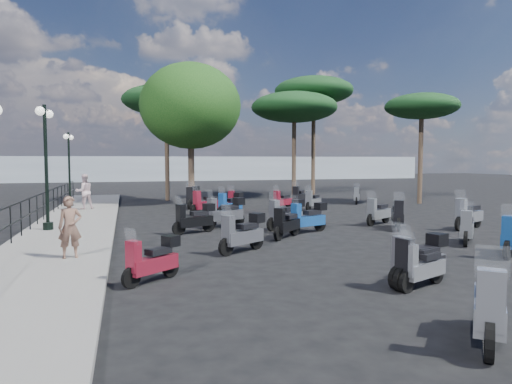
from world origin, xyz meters
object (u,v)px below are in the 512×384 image
object	(u,v)px
scooter_12	(418,264)
broadleaf_tree	(191,106)
scooter_15	(235,201)
scooter_19	(378,213)
pine_0	(294,108)
pine_3	(422,107)
lamp_post_1	(46,159)
scooter_13	(308,218)
scooter_21	(298,197)
woman	(70,227)
scooter_25	(398,216)
scooter_1	(242,234)
scooter_18	(467,229)
scooter_0	(152,261)
scooter_2	(194,219)
scooter_5	(489,308)
scooter_9	(230,205)
scooter_14	(282,201)
scooter_3	(225,213)
scooter_10	(206,204)
scooter_8	(286,215)
scooter_4	(193,198)
scooter_11	(421,268)
lamp_post_2	(69,164)
scooter_7	(286,224)
pine_1	(314,91)
scooter_6	(418,261)
scooter_24	(468,215)
pedestrian_far	(84,192)
scooter_20	(313,201)
scooter_26	(357,197)

from	to	relation	value
scooter_12	broadleaf_tree	xyz separation A→B (m)	(-1.99, 18.44, 5.15)
scooter_15	scooter_19	world-z (taller)	scooter_19
pine_0	pine_3	world-z (taller)	pine_0
lamp_post_1	scooter_13	size ratio (longest dim) A/B	2.61
scooter_21	pine_3	xyz separation A→B (m)	(7.26, -0.93, 5.14)
woman	scooter_25	distance (m)	11.33
scooter_1	scooter_18	world-z (taller)	scooter_1
scooter_0	scooter_2	xyz separation A→B (m)	(1.77, 6.11, 0.05)
scooter_5	scooter_9	bearing A→B (deg)	-47.37
scooter_5	scooter_14	xyz separation A→B (m)	(2.94, 17.04, -0.07)
scooter_3	scooter_10	xyz separation A→B (m)	(0.00, 4.24, -0.04)
scooter_8	scooter_18	xyz separation A→B (m)	(4.31, -4.26, -0.07)
scooter_3	scooter_9	size ratio (longest dim) A/B	1.20
scooter_4	scooter_5	distance (m)	19.14
lamp_post_1	scooter_11	bearing A→B (deg)	-41.09
scooter_10	scooter_14	bearing A→B (deg)	-102.92
scooter_3	scooter_10	size ratio (longest dim) A/B	1.02
scooter_19	lamp_post_2	bearing A→B (deg)	20.50
scooter_7	scooter_19	xyz separation A→B (m)	(4.55, 1.95, 0.01)
scooter_5	scooter_10	size ratio (longest dim) A/B	0.88
scooter_14	pine_1	bearing A→B (deg)	-68.72
scooter_11	scooter_12	xyz separation A→B (m)	(0.01, 0.12, 0.04)
scooter_5	scooter_6	xyz separation A→B (m)	(0.93, 2.87, -0.01)
woman	scooter_4	world-z (taller)	woman
scooter_24	scooter_25	distance (m)	2.57
scooter_15	scooter_0	bearing A→B (deg)	105.64
broadleaf_tree	scooter_15	bearing A→B (deg)	-61.74
scooter_1	scooter_19	distance (m)	7.51
scooter_4	pine_3	size ratio (longest dim) A/B	0.28
pedestrian_far	scooter_4	world-z (taller)	pedestrian_far
pedestrian_far	scooter_24	size ratio (longest dim) A/B	0.98
scooter_8	scooter_1	bearing A→B (deg)	120.45
scooter_7	scooter_21	bearing A→B (deg)	-67.13
scooter_6	scooter_14	world-z (taller)	scooter_6
scooter_21	pine_3	size ratio (longest dim) A/B	0.23
scooter_0	lamp_post_1	bearing A→B (deg)	-16.61
scooter_20	scooter_25	world-z (taller)	scooter_25
scooter_6	lamp_post_2	bearing A→B (deg)	8.31
scooter_2	pine_3	distance (m)	16.92
scooter_11	pine_3	world-z (taller)	pine_3
lamp_post_1	scooter_13	world-z (taller)	lamp_post_1
scooter_4	scooter_9	distance (m)	3.97
scooter_0	scooter_18	world-z (taller)	scooter_18
pedestrian_far	scooter_26	xyz separation A→B (m)	(14.93, 0.18, -0.59)
scooter_0	scooter_15	world-z (taller)	scooter_15
scooter_25	scooter_15	bearing A→B (deg)	-33.27
pedestrian_far	scooter_1	xyz separation A→B (m)	(5.03, -11.64, -0.50)
lamp_post_1	scooter_24	size ratio (longest dim) A/B	2.42
scooter_6	scooter_10	size ratio (longest dim) A/B	0.97
broadleaf_tree	pine_3	xyz separation A→B (m)	(12.99, -3.17, 0.02)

